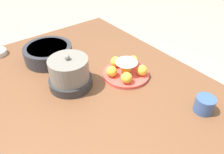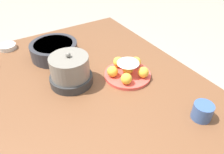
{
  "view_description": "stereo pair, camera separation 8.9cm",
  "coord_description": "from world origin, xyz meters",
  "px_view_note": "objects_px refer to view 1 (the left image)",
  "views": [
    {
      "loc": [
        -0.66,
        0.42,
        1.45
      ],
      "look_at": [
        0.01,
        -0.1,
        0.81
      ],
      "focal_mm": 35.0,
      "sensor_mm": 36.0,
      "label": 1
    },
    {
      "loc": [
        -0.71,
        0.34,
        1.45
      ],
      "look_at": [
        0.01,
        -0.1,
        0.81
      ],
      "focal_mm": 35.0,
      "sensor_mm": 36.0,
      "label": 2
    }
  ],
  "objects_px": {
    "cake_plate": "(126,70)",
    "cup_near": "(204,104)",
    "serving_bowl": "(48,53)",
    "dining_table": "(97,106)",
    "warming_pot": "(70,73)"
  },
  "relations": [
    {
      "from": "cake_plate",
      "to": "cup_near",
      "type": "xyz_separation_m",
      "value": [
        -0.4,
        -0.09,
        0.0
      ]
    },
    {
      "from": "serving_bowl",
      "to": "dining_table",
      "type": "bearing_deg",
      "value": -172.95
    },
    {
      "from": "dining_table",
      "to": "cup_near",
      "type": "height_order",
      "value": "cup_near"
    },
    {
      "from": "cup_near",
      "to": "cake_plate",
      "type": "bearing_deg",
      "value": 13.41
    },
    {
      "from": "dining_table",
      "to": "cake_plate",
      "type": "bearing_deg",
      "value": -84.04
    },
    {
      "from": "serving_bowl",
      "to": "cake_plate",
      "type": "bearing_deg",
      "value": -146.72
    },
    {
      "from": "cake_plate",
      "to": "serving_bowl",
      "type": "bearing_deg",
      "value": 33.28
    },
    {
      "from": "cake_plate",
      "to": "cup_near",
      "type": "height_order",
      "value": "cake_plate"
    },
    {
      "from": "serving_bowl",
      "to": "cup_near",
      "type": "xyz_separation_m",
      "value": [
        -0.78,
        -0.35,
        -0.01
      ]
    },
    {
      "from": "dining_table",
      "to": "warming_pot",
      "type": "bearing_deg",
      "value": 28.27
    },
    {
      "from": "cake_plate",
      "to": "serving_bowl",
      "type": "relative_size",
      "value": 0.89
    },
    {
      "from": "warming_pot",
      "to": "dining_table",
      "type": "bearing_deg",
      "value": -151.73
    },
    {
      "from": "dining_table",
      "to": "cake_plate",
      "type": "height_order",
      "value": "cake_plate"
    },
    {
      "from": "serving_bowl",
      "to": "warming_pot",
      "type": "relative_size",
      "value": 1.28
    },
    {
      "from": "dining_table",
      "to": "warming_pot",
      "type": "height_order",
      "value": "warming_pot"
    }
  ]
}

